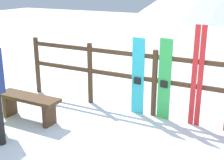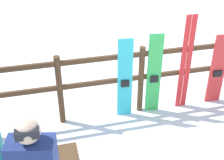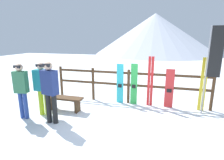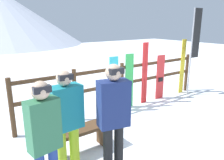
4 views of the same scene
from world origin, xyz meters
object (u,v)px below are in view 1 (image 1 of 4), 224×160
object	(u,v)px
bench	(28,102)
snowboard_green	(164,80)
snowboard_cyan	(138,77)
ski_pair_red	(197,77)

from	to	relation	value
bench	snowboard_green	size ratio (longest dim) A/B	0.84
bench	snowboard_cyan	world-z (taller)	snowboard_cyan
bench	snowboard_cyan	distance (m)	2.05
bench	snowboard_green	distance (m)	2.48
snowboard_green	ski_pair_red	world-z (taller)	ski_pair_red
snowboard_cyan	ski_pair_red	bearing A→B (deg)	0.18
snowboard_cyan	ski_pair_red	xyz separation A→B (m)	(1.08, 0.00, 0.15)
bench	ski_pair_red	bearing A→B (deg)	24.28
snowboard_green	ski_pair_red	distance (m)	0.59
snowboard_cyan	ski_pair_red	size ratio (longest dim) A/B	0.83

